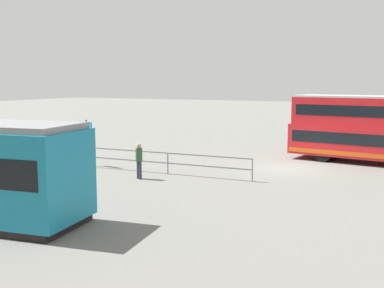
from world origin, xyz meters
TOP-DOWN VIEW (x-y plane):
  - ground_plane at (0.00, 0.00)m, footprint 160.00×160.00m
  - pedestrian_near_railing at (5.62, 5.79)m, footprint 0.44×0.44m
  - pedestrian_railing at (4.96, 4.21)m, footprint 8.74×0.26m
  - info_sign at (10.05, 4.04)m, footprint 1.06×0.36m

SIDE VIEW (x-z plane):
  - ground_plane at x=0.00m, z-range 0.00..0.00m
  - pedestrian_railing at x=4.96m, z-range 0.21..1.29m
  - pedestrian_near_railing at x=5.62m, z-range 0.13..1.81m
  - info_sign at x=10.05m, z-range 0.47..2.97m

